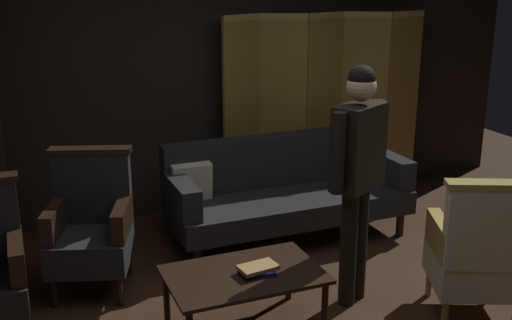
# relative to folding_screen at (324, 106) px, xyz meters

# --- Properties ---
(back_wall) EXTENTS (7.20, 0.10, 2.80)m
(back_wall) POSITION_rel_folding_screen_xyz_m (-1.30, 0.30, 0.41)
(back_wall) COLOR black
(back_wall) RESTS_ON ground_plane
(folding_screen) EXTENTS (2.15, 0.36, 1.90)m
(folding_screen) POSITION_rel_folding_screen_xyz_m (0.00, 0.00, 0.00)
(folding_screen) COLOR olive
(folding_screen) RESTS_ON ground_plane
(velvet_couch) EXTENTS (2.12, 0.78, 0.88)m
(velvet_couch) POSITION_rel_folding_screen_xyz_m (-0.75, -0.70, -0.53)
(velvet_couch) COLOR black
(velvet_couch) RESTS_ON ground_plane
(coffee_table) EXTENTS (1.00, 0.64, 0.42)m
(coffee_table) POSITION_rel_folding_screen_xyz_m (-1.66, -2.03, -0.61)
(coffee_table) COLOR black
(coffee_table) RESTS_ON ground_plane
(armchair_gilt_accent) EXTENTS (0.77, 0.76, 1.04)m
(armchair_gilt_accent) POSITION_rel_folding_screen_xyz_m (-0.15, -2.47, -0.50)
(armchair_gilt_accent) COLOR tan
(armchair_gilt_accent) RESTS_ON ground_plane
(armchair_wing_right) EXTENTS (0.74, 0.73, 1.04)m
(armchair_wing_right) POSITION_rel_folding_screen_xyz_m (-2.47, -1.03, -0.50)
(armchair_wing_right) COLOR black
(armchair_wing_right) RESTS_ON ground_plane
(standing_figure) EXTENTS (0.53, 0.37, 1.70)m
(standing_figure) POSITION_rel_folding_screen_xyz_m (-0.79, -1.94, 0.04)
(standing_figure) COLOR black
(standing_figure) RESTS_ON ground_plane
(book_navy_cloth) EXTENTS (0.25, 0.20, 0.03)m
(book_navy_cloth) POSITION_rel_folding_screen_xyz_m (-1.57, -2.06, -0.55)
(book_navy_cloth) COLOR navy
(book_navy_cloth) RESTS_ON coffee_table
(book_tan_leather) EXTENTS (0.26, 0.18, 0.03)m
(book_tan_leather) POSITION_rel_folding_screen_xyz_m (-1.57, -2.06, -0.52)
(book_tan_leather) COLOR #9E7A47
(book_tan_leather) RESTS_ON book_navy_cloth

